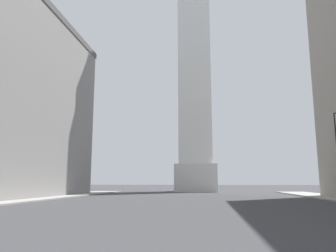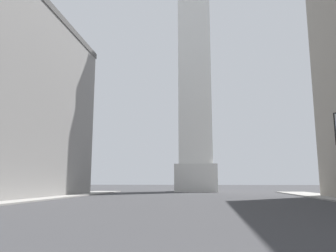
{
  "view_description": "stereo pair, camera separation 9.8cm",
  "coord_description": "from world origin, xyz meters",
  "views": [
    {
      "loc": [
        2.1,
        -1.69,
        1.97
      ],
      "look_at": [
        -3.58,
        46.5,
        10.22
      ],
      "focal_mm": 35.0,
      "sensor_mm": 36.0,
      "label": 1
    },
    {
      "loc": [
        2.2,
        -1.68,
        1.97
      ],
      "look_at": [
        -3.58,
        46.5,
        10.22
      ],
      "focal_mm": 35.0,
      "sensor_mm": 36.0,
      "label": 2
    }
  ],
  "objects": [
    {
      "name": "obelisk",
      "position": [
        0.0,
        64.31,
        29.76
      ],
      "size": [
        8.15,
        8.15,
        62.11
      ],
      "color": "silver",
      "rests_on": "ground_plane"
    }
  ]
}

